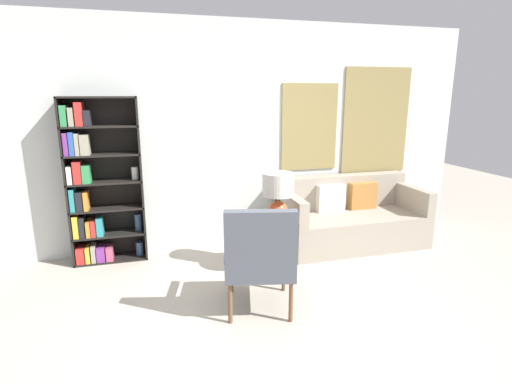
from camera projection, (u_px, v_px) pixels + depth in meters
The scene contains 7 objects.
ground_plane at pixel (277, 328), 3.24m from camera, with size 14.00×14.00×0.00m, color #B2A899.
wall_back at pixel (230, 136), 4.83m from camera, with size 6.40×0.08×2.70m.
bookshelf at pixel (96, 186), 4.37m from camera, with size 0.79×0.30×1.83m.
armchair at pixel (260, 255), 3.35m from camera, with size 0.71×0.74×0.97m.
couch at pixel (350, 219), 5.05m from camera, with size 1.76×0.84×0.83m.
side_table at pixel (275, 225), 4.22m from camera, with size 0.51×0.51×0.57m.
table_lamp at pixel (278, 190), 4.16m from camera, with size 0.33×0.33×0.49m.
Camera 1 is at (-0.94, -2.73, 1.85)m, focal length 28.00 mm.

